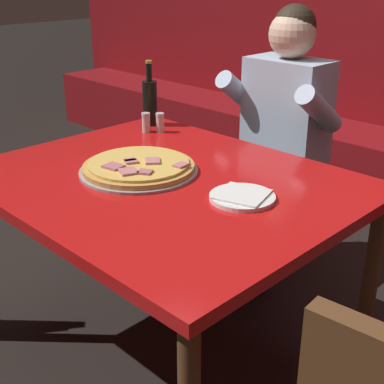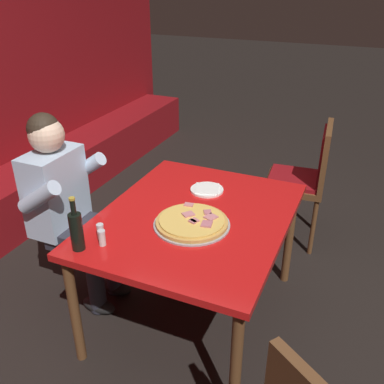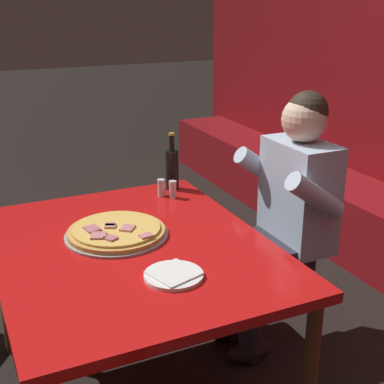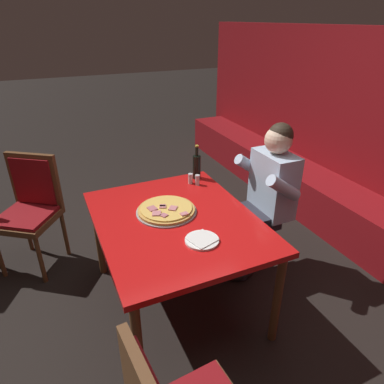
# 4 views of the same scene
# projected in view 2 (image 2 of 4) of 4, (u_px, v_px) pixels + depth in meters

# --- Properties ---
(ground_plane) EXTENTS (24.00, 24.00, 0.00)m
(ground_plane) POSITION_uv_depth(u_px,v_px,m) (194.00, 314.00, 2.79)
(ground_plane) COLOR black
(main_dining_table) EXTENTS (1.29, 1.04, 0.75)m
(main_dining_table) POSITION_uv_depth(u_px,v_px,m) (195.00, 226.00, 2.48)
(main_dining_table) COLOR brown
(main_dining_table) RESTS_ON ground_plane
(pizza) EXTENTS (0.42, 0.42, 0.05)m
(pizza) POSITION_uv_depth(u_px,v_px,m) (192.00, 222.00, 2.34)
(pizza) COLOR #9E9EA3
(pizza) RESTS_ON main_dining_table
(plate_white_paper) EXTENTS (0.21, 0.21, 0.02)m
(plate_white_paper) POSITION_uv_depth(u_px,v_px,m) (207.00, 190.00, 2.71)
(plate_white_paper) COLOR white
(plate_white_paper) RESTS_ON main_dining_table
(beer_bottle) EXTENTS (0.07, 0.07, 0.29)m
(beer_bottle) POSITION_uv_depth(u_px,v_px,m) (76.00, 230.00, 2.10)
(beer_bottle) COLOR black
(beer_bottle) RESTS_ON main_dining_table
(shaker_parmesan) EXTENTS (0.04, 0.04, 0.09)m
(shaker_parmesan) POSITION_uv_depth(u_px,v_px,m) (101.00, 232.00, 2.22)
(shaker_parmesan) COLOR silver
(shaker_parmesan) RESTS_ON main_dining_table
(shaker_oregano) EXTENTS (0.04, 0.04, 0.09)m
(shaker_oregano) POSITION_uv_depth(u_px,v_px,m) (102.00, 239.00, 2.16)
(shaker_oregano) COLOR silver
(shaker_oregano) RESTS_ON main_dining_table
(diner_seated_blue_shirt) EXTENTS (0.53, 0.53, 1.27)m
(diner_seated_blue_shirt) POSITION_uv_depth(u_px,v_px,m) (68.00, 204.00, 2.65)
(diner_seated_blue_shirt) COLOR black
(diner_seated_blue_shirt) RESTS_ON ground_plane
(dining_chair_far_left) EXTENTS (0.48, 0.48, 0.99)m
(dining_chair_far_left) POSITION_uv_depth(u_px,v_px,m) (306.00, 174.00, 3.31)
(dining_chair_far_left) COLOR brown
(dining_chair_far_left) RESTS_ON ground_plane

